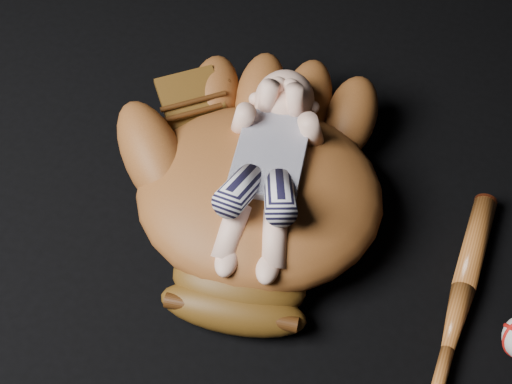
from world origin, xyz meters
TOP-DOWN VIEW (x-y plane):
  - baseball_glove at (-0.17, 0.15)m, footprint 0.55×0.60m
  - newborn_baby at (-0.15, 0.15)m, footprint 0.22×0.38m
  - baseball_bat at (0.17, 0.10)m, footprint 0.05×0.39m

SIDE VIEW (x-z plane):
  - baseball_bat at x=0.17m, z-range 0.00..0.04m
  - baseball_glove at x=-0.17m, z-range 0.00..0.17m
  - newborn_baby at x=-0.15m, z-range 0.06..0.21m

